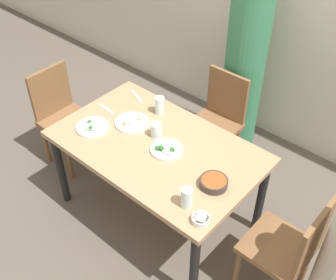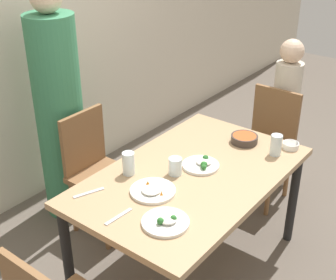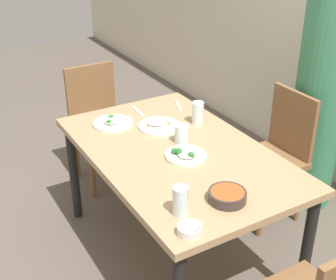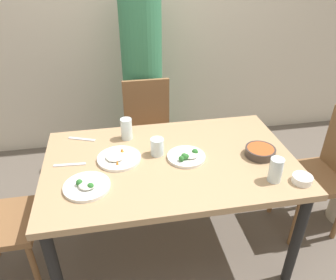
{
  "view_description": "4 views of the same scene",
  "coord_description": "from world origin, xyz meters",
  "px_view_note": "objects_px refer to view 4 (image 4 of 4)",
  "views": [
    {
      "loc": [
        1.52,
        -1.61,
        2.66
      ],
      "look_at": [
        0.11,
        -0.0,
        0.83
      ],
      "focal_mm": 45.0,
      "sensor_mm": 36.0,
      "label": 1
    },
    {
      "loc": [
        -1.95,
        -1.33,
        2.2
      ],
      "look_at": [
        -0.1,
        0.1,
        0.97
      ],
      "focal_mm": 50.0,
      "sensor_mm": 36.0,
      "label": 2
    },
    {
      "loc": [
        1.94,
        -1.19,
        1.98
      ],
      "look_at": [
        -0.09,
        -0.0,
        0.75
      ],
      "focal_mm": 50.0,
      "sensor_mm": 36.0,
      "label": 3
    },
    {
      "loc": [
        -0.3,
        -1.55,
        1.83
      ],
      "look_at": [
        -0.01,
        0.04,
        0.85
      ],
      "focal_mm": 35.0,
      "sensor_mm": 36.0,
      "label": 4
    }
  ],
  "objects_px": {
    "bowl_curry": "(260,152)",
    "glass_water_tall": "(157,147)",
    "chair_adult_spot": "(149,131)",
    "chair_child_spot": "(323,171)",
    "person_adult": "(143,80)",
    "plate_rice_adult": "(187,156)"
  },
  "relations": [
    {
      "from": "bowl_curry",
      "to": "glass_water_tall",
      "type": "height_order",
      "value": "glass_water_tall"
    },
    {
      "from": "chair_adult_spot",
      "to": "bowl_curry",
      "type": "height_order",
      "value": "chair_adult_spot"
    },
    {
      "from": "bowl_curry",
      "to": "plate_rice_adult",
      "type": "relative_size",
      "value": 0.79
    },
    {
      "from": "chair_child_spot",
      "to": "plate_rice_adult",
      "type": "xyz_separation_m",
      "value": [
        -0.97,
        -0.04,
        0.26
      ]
    },
    {
      "from": "bowl_curry",
      "to": "glass_water_tall",
      "type": "bearing_deg",
      "value": 168.35
    },
    {
      "from": "plate_rice_adult",
      "to": "chair_adult_spot",
      "type": "bearing_deg",
      "value": 99.12
    },
    {
      "from": "person_adult",
      "to": "plate_rice_adult",
      "type": "xyz_separation_m",
      "value": [
        0.13,
        -1.14,
        -0.06
      ]
    },
    {
      "from": "chair_adult_spot",
      "to": "bowl_curry",
      "type": "bearing_deg",
      "value": -56.21
    },
    {
      "from": "chair_adult_spot",
      "to": "bowl_curry",
      "type": "distance_m",
      "value": 1.05
    },
    {
      "from": "chair_child_spot",
      "to": "bowl_curry",
      "type": "height_order",
      "value": "chair_child_spot"
    },
    {
      "from": "person_adult",
      "to": "chair_child_spot",
      "type": "bearing_deg",
      "value": -45.14
    },
    {
      "from": "bowl_curry",
      "to": "glass_water_tall",
      "type": "relative_size",
      "value": 1.68
    },
    {
      "from": "chair_child_spot",
      "to": "glass_water_tall",
      "type": "height_order",
      "value": "chair_child_spot"
    },
    {
      "from": "chair_adult_spot",
      "to": "chair_child_spot",
      "type": "height_order",
      "value": "same"
    },
    {
      "from": "chair_child_spot",
      "to": "bowl_curry",
      "type": "distance_m",
      "value": 0.61
    },
    {
      "from": "person_adult",
      "to": "bowl_curry",
      "type": "xyz_separation_m",
      "value": [
        0.56,
        -1.18,
        -0.04
      ]
    },
    {
      "from": "glass_water_tall",
      "to": "chair_child_spot",
      "type": "bearing_deg",
      "value": -2.2
    },
    {
      "from": "bowl_curry",
      "to": "glass_water_tall",
      "type": "distance_m",
      "value": 0.61
    },
    {
      "from": "bowl_curry",
      "to": "chair_adult_spot",
      "type": "bearing_deg",
      "value": 123.79
    },
    {
      "from": "person_adult",
      "to": "plate_rice_adult",
      "type": "relative_size",
      "value": 7.67
    },
    {
      "from": "chair_child_spot",
      "to": "person_adult",
      "type": "relative_size",
      "value": 0.51
    },
    {
      "from": "bowl_curry",
      "to": "plate_rice_adult",
      "type": "bearing_deg",
      "value": 174.17
    }
  ]
}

